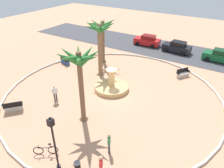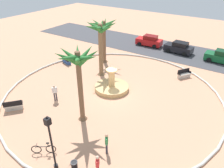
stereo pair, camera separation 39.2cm
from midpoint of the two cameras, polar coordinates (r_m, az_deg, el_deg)
ground_plane at (r=21.80m, az=0.55°, el=-2.63°), size 80.00×80.00×0.00m
plaza_curb at (r=21.75m, az=0.56°, el=-2.41°), size 21.40×21.40×0.20m
street_asphalt at (r=34.21m, az=14.64°, el=8.84°), size 48.00×8.00×0.03m
fountain at (r=22.38m, az=0.41°, el=-0.72°), size 3.56×3.56×2.33m
palm_tree_near_fountain at (r=23.86m, az=-2.67°, el=12.16°), size 3.63×3.54×6.25m
palm_tree_by_curb at (r=16.07m, az=-8.28°, el=4.77°), size 3.55×3.56×6.36m
palm_tree_mid_plaza at (r=27.55m, az=-1.70°, el=13.85°), size 3.76×3.70×5.66m
bench_east at (r=21.25m, az=-24.17°, el=-5.45°), size 1.41×1.55×1.00m
bench_west at (r=26.12m, az=18.98°, el=2.32°), size 1.30×1.61×1.00m
bench_north at (r=28.90m, az=-11.64°, el=6.04°), size 1.68×0.97×1.00m
lamppost at (r=13.60m, az=-15.10°, el=-14.10°), size 0.32×0.32×4.23m
trash_bin at (r=14.76m, az=-9.16°, el=-20.63°), size 0.46×0.46×0.73m
bicycle_red_frame at (r=16.18m, az=-17.01°, el=-16.18°), size 1.43×1.06×0.94m
person_cyclist_helmet at (r=13.96m, az=-2.98°, el=-20.62°), size 0.34×0.48×1.66m
person_cyclist_photo at (r=15.17m, az=-0.68°, el=-15.25°), size 0.35×0.47×1.69m
person_pedestrian_stroll at (r=20.93m, az=-14.43°, el=-2.10°), size 0.36×0.45×1.70m
parked_car_leftmost at (r=35.14m, az=10.19°, el=11.22°), size 4.09×2.10×1.67m
parked_car_second at (r=33.18m, az=17.65°, el=9.17°), size 4.10×2.11×1.67m
parked_car_third at (r=31.99m, az=27.39°, el=6.42°), size 4.03×1.97×1.67m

